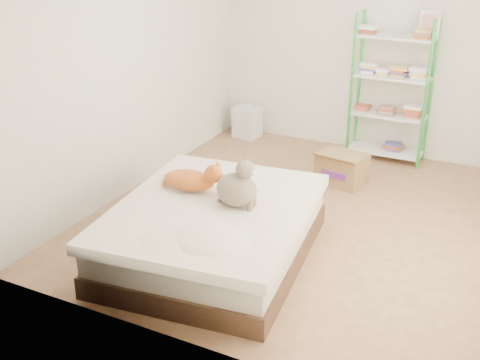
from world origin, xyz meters
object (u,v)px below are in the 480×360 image
Objects in this scene: bed at (213,232)px; white_bin at (247,122)px; cardboard_box at (342,169)px; grey_cat at (237,183)px; orange_cat at (189,178)px; shelf_unit at (392,88)px.

white_bin is at bearing 103.84° from bed.
grey_cat is at bearing -90.37° from cardboard_box.
grey_cat reaches higher than orange_cat.
grey_cat is at bearing -65.86° from white_bin.
shelf_unit reaches higher than bed.
bed is 3.07m from shelf_unit.
white_bin is (-1.25, 2.80, -0.49)m from grey_cat.
shelf_unit is at bearing 0.98° from white_bin.
orange_cat is 1.37× the size of white_bin.
orange_cat is at bearing 71.26° from grey_cat.
cardboard_box is 1.81m from white_bin.
cardboard_box is at bearing -29.86° from white_bin.
cardboard_box is at bearing 69.29° from bed.
orange_cat is 0.53m from grey_cat.
shelf_unit is at bearing 65.61° from orange_cat.
shelf_unit is at bearing 84.36° from cardboard_box.
white_bin is (-1.57, 0.90, 0.03)m from cardboard_box.
orange_cat reaches higher than bed.
orange_cat is at bearing -111.66° from shelf_unit.
orange_cat is (-0.34, 0.20, 0.35)m from bed.
cardboard_box is (-0.25, -0.93, -0.69)m from shelf_unit.
bed is 0.53m from orange_cat.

